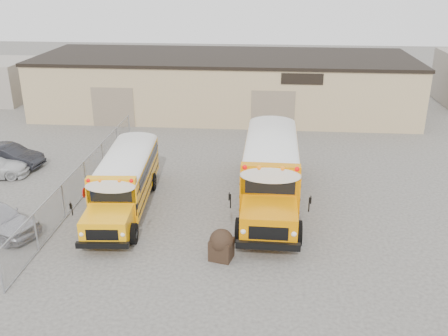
# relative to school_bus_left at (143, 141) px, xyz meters

# --- Properties ---
(ground) EXTENTS (120.00, 120.00, 0.00)m
(ground) POSITION_rel_school_bus_left_xyz_m (3.85, -7.29, -1.56)
(ground) COLOR #484642
(ground) RESTS_ON ground
(warehouse) EXTENTS (30.20, 10.20, 4.67)m
(warehouse) POSITION_rel_school_bus_left_xyz_m (3.85, 12.70, 0.82)
(warehouse) COLOR tan
(warehouse) RESTS_ON ground
(chainlink_fence) EXTENTS (0.07, 18.07, 1.81)m
(chainlink_fence) POSITION_rel_school_bus_left_xyz_m (-2.15, -4.29, -0.65)
(chainlink_fence) COLOR #92959A
(chainlink_fence) RESTS_ON ground
(school_bus_left) EXTENTS (2.94, 9.32, 2.69)m
(school_bus_left) POSITION_rel_school_bus_left_xyz_m (0.00, 0.00, 0.00)
(school_bus_left) COLOR #FFA50A
(school_bus_left) RESTS_ON ground
(school_bus_right) EXTENTS (3.00, 11.06, 3.23)m
(school_bus_right) POSITION_rel_school_bus_left_xyz_m (7.77, 2.49, 0.31)
(school_bus_right) COLOR orange
(school_bus_right) RESTS_ON ground
(tarp_bundle) EXTENTS (1.07, 1.00, 1.35)m
(tarp_bundle) POSITION_rel_school_bus_left_xyz_m (5.68, -10.19, -0.87)
(tarp_bundle) COLOR black
(tarp_bundle) RESTS_ON ground
(car_dark) EXTENTS (4.30, 2.06, 1.36)m
(car_dark) POSITION_rel_school_bus_left_xyz_m (-8.09, -0.95, -0.87)
(car_dark) COLOR black
(car_dark) RESTS_ON ground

